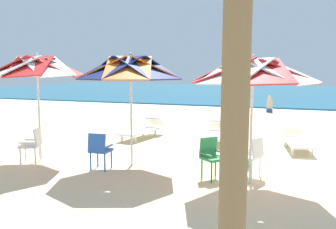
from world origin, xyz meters
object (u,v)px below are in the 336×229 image
(beach_umbrella_2, at_px, (37,68))
(plastic_chair_3, at_px, (33,144))
(sun_lounger_3, at_px, (143,130))
(cooler_box, at_px, (239,157))
(beach_umbrella_1, at_px, (131,69))
(sun_lounger_2, at_px, (218,133))
(sun_lounger_1, at_px, (297,140))
(plastic_chair_1, at_px, (212,155))
(beachgoer_seated, at_px, (270,107))
(beach_umbrella_0, at_px, (253,72))
(plastic_chair_0, at_px, (252,154))
(plastic_chair_2, at_px, (100,149))

(beach_umbrella_2, relative_size, plastic_chair_3, 3.12)
(sun_lounger_3, relative_size, cooler_box, 4.41)
(beach_umbrella_1, height_order, sun_lounger_3, beach_umbrella_1)
(cooler_box, bearing_deg, beach_umbrella_1, -158.31)
(sun_lounger_2, bearing_deg, sun_lounger_1, -5.41)
(sun_lounger_2, relative_size, cooler_box, 4.45)
(plastic_chair_1, relative_size, beachgoer_seated, 0.94)
(beach_umbrella_1, height_order, cooler_box, beach_umbrella_1)
(beach_umbrella_2, height_order, sun_lounger_2, beach_umbrella_2)
(sun_lounger_2, height_order, sun_lounger_3, same)
(beach_umbrella_0, height_order, beach_umbrella_1, beach_umbrella_1)
(plastic_chair_1, bearing_deg, sun_lounger_1, 66.95)
(beach_umbrella_2, distance_m, sun_lounger_2, 5.74)
(cooler_box, bearing_deg, sun_lounger_3, 147.25)
(plastic_chair_0, xyz_separation_m, sun_lounger_2, (-1.59, 3.52, -0.22))
(plastic_chair_3, relative_size, beachgoer_seated, 0.94)
(plastic_chair_2, bearing_deg, sun_lounger_3, 102.01)
(beach_umbrella_0, xyz_separation_m, beach_umbrella_2, (-5.33, 0.09, 0.11))
(beach_umbrella_2, height_order, cooler_box, beach_umbrella_2)
(beach_umbrella_1, relative_size, plastic_chair_2, 3.10)
(beach_umbrella_0, xyz_separation_m, sun_lounger_1, (0.75, 3.75, -1.95))
(sun_lounger_3, bearing_deg, plastic_chair_3, -103.48)
(beach_umbrella_0, relative_size, beach_umbrella_1, 0.96)
(plastic_chair_0, relative_size, sun_lounger_3, 0.39)
(plastic_chair_1, bearing_deg, sun_lounger_2, 101.93)
(beach_umbrella_2, height_order, sun_lounger_1, beach_umbrella_2)
(beach_umbrella_2, bearing_deg, plastic_chair_0, 3.93)
(plastic_chair_3, height_order, sun_lounger_1, plastic_chair_3)
(beach_umbrella_0, distance_m, plastic_chair_1, 1.91)
(beach_umbrella_0, distance_m, beach_umbrella_1, 2.90)
(beach_umbrella_2, xyz_separation_m, cooler_box, (4.86, 1.28, -2.13))
(beachgoer_seated, bearing_deg, beach_umbrella_1, -97.76)
(plastic_chair_1, xyz_separation_m, beach_umbrella_1, (-2.06, 0.33, 1.81))
(plastic_chair_2, distance_m, sun_lounger_1, 5.73)
(sun_lounger_3, relative_size, beachgoer_seated, 2.38)
(plastic_chair_1, xyz_separation_m, cooler_box, (0.34, 1.28, -0.30))
(sun_lounger_1, relative_size, sun_lounger_3, 1.01)
(plastic_chair_2, xyz_separation_m, beachgoer_seated, (2.27, 13.83, -0.20))
(sun_lounger_2, bearing_deg, cooler_box, -65.94)
(sun_lounger_3, distance_m, beachgoer_seated, 10.30)
(plastic_chair_3, bearing_deg, sun_lounger_3, 76.52)
(plastic_chair_0, height_order, sun_lounger_3, plastic_chair_0)
(plastic_chair_1, distance_m, plastic_chair_3, 4.40)
(beach_umbrella_1, relative_size, sun_lounger_3, 1.22)
(plastic_chair_2, bearing_deg, beach_umbrella_2, 170.46)
(plastic_chair_0, bearing_deg, beachgoer_seated, 94.50)
(beach_umbrella_0, distance_m, sun_lounger_1, 4.29)
(beach_umbrella_0, relative_size, sun_lounger_1, 1.16)
(beach_umbrella_0, bearing_deg, sun_lounger_2, 112.32)
(sun_lounger_3, bearing_deg, beach_umbrella_0, -41.91)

